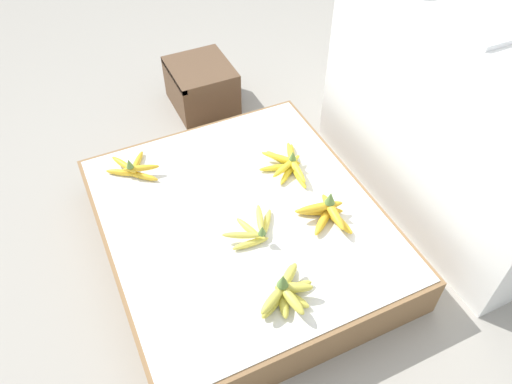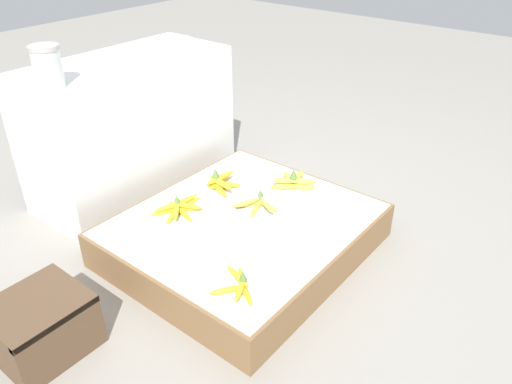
{
  "view_description": "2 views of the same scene",
  "coord_description": "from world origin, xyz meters",
  "px_view_note": "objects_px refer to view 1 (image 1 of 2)",
  "views": [
    {
      "loc": [
        1.05,
        -0.44,
        1.49
      ],
      "look_at": [
        -0.04,
        0.08,
        0.21
      ],
      "focal_mm": 35.0,
      "sensor_mm": 36.0,
      "label": 1
    },
    {
      "loc": [
        -1.39,
        -1.18,
        1.38
      ],
      "look_at": [
        0.12,
        0.02,
        0.24
      ],
      "focal_mm": 35.0,
      "sensor_mm": 36.0,
      "label": 2
    }
  ],
  "objects_px": {
    "banana_bunch_front_left": "(133,168)",
    "banana_bunch_middle_midright": "(254,230)",
    "wooden_crate": "(201,86)",
    "banana_bunch_back_midleft": "(288,164)",
    "banana_bunch_middle_right": "(286,292)",
    "banana_bunch_back_midright": "(327,212)",
    "foam_tray_white": "(482,22)"
  },
  "relations": [
    {
      "from": "banana_bunch_front_left",
      "to": "banana_bunch_middle_midright",
      "type": "bearing_deg",
      "value": 31.96
    },
    {
      "from": "wooden_crate",
      "to": "banana_bunch_back_midright",
      "type": "relative_size",
      "value": 1.67
    },
    {
      "from": "banana_bunch_back_midright",
      "to": "banana_bunch_front_left",
      "type": "bearing_deg",
      "value": -132.68
    },
    {
      "from": "banana_bunch_back_midright",
      "to": "wooden_crate",
      "type": "bearing_deg",
      "value": -175.34
    },
    {
      "from": "banana_bunch_front_left",
      "to": "banana_bunch_back_midright",
      "type": "xyz_separation_m",
      "value": [
        0.5,
        0.54,
        0.01
      ]
    },
    {
      "from": "banana_bunch_back_midleft",
      "to": "banana_bunch_back_midright",
      "type": "distance_m",
      "value": 0.28
    },
    {
      "from": "wooden_crate",
      "to": "banana_bunch_front_left",
      "type": "relative_size",
      "value": 1.6
    },
    {
      "from": "banana_bunch_back_midright",
      "to": "foam_tray_white",
      "type": "relative_size",
      "value": 0.69
    },
    {
      "from": "banana_bunch_back_midleft",
      "to": "banana_bunch_back_midright",
      "type": "height_order",
      "value": "banana_bunch_back_midright"
    },
    {
      "from": "banana_bunch_front_left",
      "to": "banana_bunch_middle_right",
      "type": "bearing_deg",
      "value": 20.5
    },
    {
      "from": "banana_bunch_back_midleft",
      "to": "banana_bunch_middle_right",
      "type": "bearing_deg",
      "value": -28.35
    },
    {
      "from": "banana_bunch_back_midleft",
      "to": "foam_tray_white",
      "type": "xyz_separation_m",
      "value": [
        0.16,
        0.58,
        0.52
      ]
    },
    {
      "from": "banana_bunch_middle_midright",
      "to": "banana_bunch_middle_right",
      "type": "bearing_deg",
      "value": -3.62
    },
    {
      "from": "wooden_crate",
      "to": "banana_bunch_middle_midright",
      "type": "distance_m",
      "value": 0.99
    },
    {
      "from": "banana_bunch_back_midleft",
      "to": "banana_bunch_middle_midright",
      "type": "bearing_deg",
      "value": -46.97
    },
    {
      "from": "wooden_crate",
      "to": "banana_bunch_back_midleft",
      "type": "bearing_deg",
      "value": 6.16
    },
    {
      "from": "wooden_crate",
      "to": "banana_bunch_back_midright",
      "type": "height_order",
      "value": "banana_bunch_back_midright"
    },
    {
      "from": "banana_bunch_middle_midright",
      "to": "banana_bunch_middle_right",
      "type": "height_order",
      "value": "banana_bunch_middle_right"
    },
    {
      "from": "wooden_crate",
      "to": "banana_bunch_back_midleft",
      "type": "xyz_separation_m",
      "value": [
        0.74,
        0.08,
        0.08
      ]
    },
    {
      "from": "wooden_crate",
      "to": "banana_bunch_back_midleft",
      "type": "distance_m",
      "value": 0.75
    },
    {
      "from": "banana_bunch_front_left",
      "to": "foam_tray_white",
      "type": "xyz_separation_m",
      "value": [
        0.38,
        1.12,
        0.52
      ]
    },
    {
      "from": "foam_tray_white",
      "to": "wooden_crate",
      "type": "bearing_deg",
      "value": -143.65
    },
    {
      "from": "banana_bunch_middle_right",
      "to": "banana_bunch_back_midright",
      "type": "xyz_separation_m",
      "value": [
        -0.22,
        0.27,
        -0.0
      ]
    },
    {
      "from": "banana_bunch_middle_midright",
      "to": "banana_bunch_middle_right",
      "type": "distance_m",
      "value": 0.26
    },
    {
      "from": "banana_bunch_back_midleft",
      "to": "banana_bunch_back_midright",
      "type": "xyz_separation_m",
      "value": [
        0.28,
        0.0,
        0.01
      ]
    },
    {
      "from": "banana_bunch_back_midleft",
      "to": "banana_bunch_front_left",
      "type": "bearing_deg",
      "value": -112.6
    },
    {
      "from": "foam_tray_white",
      "to": "banana_bunch_back_midleft",
      "type": "bearing_deg",
      "value": -105.32
    },
    {
      "from": "wooden_crate",
      "to": "banana_bunch_middle_right",
      "type": "height_order",
      "value": "banana_bunch_middle_right"
    },
    {
      "from": "wooden_crate",
      "to": "banana_bunch_back_midright",
      "type": "xyz_separation_m",
      "value": [
        1.01,
        0.08,
        0.09
      ]
    },
    {
      "from": "banana_bunch_middle_right",
      "to": "banana_bunch_back_midleft",
      "type": "bearing_deg",
      "value": 151.65
    },
    {
      "from": "banana_bunch_middle_right",
      "to": "banana_bunch_back_midleft",
      "type": "xyz_separation_m",
      "value": [
        -0.5,
        0.27,
        -0.01
      ]
    },
    {
      "from": "banana_bunch_back_midleft",
      "to": "foam_tray_white",
      "type": "distance_m",
      "value": 0.8
    }
  ]
}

